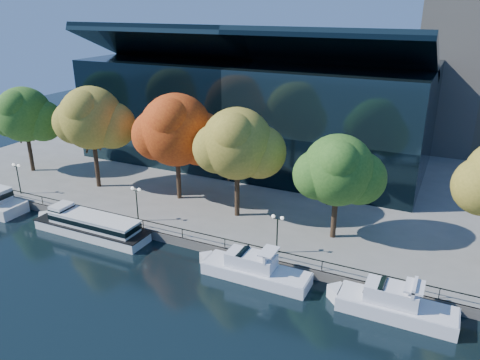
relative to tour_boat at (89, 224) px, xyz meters
The scene contains 15 objects.
ground 10.84m from the tour_boat, ahead, with size 160.00×160.00×0.00m, color black.
promenade 36.93m from the tour_boat, 73.12° to the left, with size 90.00×67.08×1.00m.
railing 10.97m from the tour_boat, 11.64° to the left, with size 88.20×0.08×0.99m.
convention_building 32.30m from the tour_boat, 77.67° to the left, with size 50.00×24.57×21.43m.
tour_boat is the anchor object (origin of this frame).
cruiser_near 19.78m from the tour_boat, ahead, with size 11.21×2.89×3.25m.
cruiser_far 32.28m from the tour_boat, ahead, with size 10.56×2.93×3.45m.
tree_0 23.95m from the tour_boat, 152.32° to the left, with size 9.64×7.90×12.18m.
tree_1 14.95m from the tour_boat, 125.68° to the left, with size 10.05×8.24×13.32m.
tree_2 14.67m from the tour_boat, 65.91° to the left, with size 10.93×8.96×13.16m.
tree_3 18.58m from the tour_boat, 34.93° to the left, with size 9.93×8.14×12.56m.
tree_4 27.54m from the tour_boat, 19.96° to the left, with size 9.04×7.41×11.04m.
lamp_0 15.13m from the tour_boat, 166.55° to the left, with size 1.26×0.36×4.03m.
lamp_1 6.04m from the tour_boat, 40.13° to the left, with size 1.26×0.36×4.03m.
lamp_2 21.26m from the tour_boat, ahead, with size 1.26×0.36×4.03m.
Camera 1 is at (24.25, -33.47, 24.02)m, focal length 35.00 mm.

